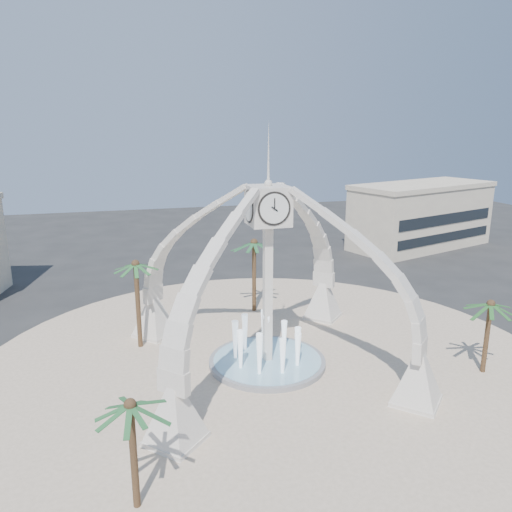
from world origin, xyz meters
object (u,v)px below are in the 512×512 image
object	(u,v)px
clock_tower	(268,274)
palm_west	(136,265)
palm_east	(491,305)
fountain	(267,361)
palm_north	(254,243)
palm_south	(130,406)

from	to	relation	value
clock_tower	palm_west	size ratio (longest dim) A/B	2.52
palm_east	fountain	bearing A→B (deg)	160.21
palm_north	palm_south	distance (m)	24.14
clock_tower	palm_south	bearing A→B (deg)	-129.39
palm_east	palm_west	distance (m)	24.10
palm_east	palm_west	size ratio (longest dim) A/B	0.77
fountain	clock_tower	bearing A→B (deg)	-90.00
palm_west	palm_south	distance (m)	16.54
clock_tower	palm_north	size ratio (longest dim) A/B	2.56
clock_tower	fountain	xyz separation A→B (m)	(0.00, 0.00, -6.20)
clock_tower	palm_south	size ratio (longest dim) A/B	3.22
palm_east	palm_north	distance (m)	19.14
clock_tower	palm_east	xyz separation A→B (m)	(13.55, -4.88, -1.72)
palm_east	palm_west	bearing A→B (deg)	155.18
palm_east	palm_north	size ratio (longest dim) A/B	0.78
fountain	palm_east	distance (m)	15.09
clock_tower	palm_south	distance (m)	14.62
fountain	palm_north	xyz separation A→B (m)	(1.84, 10.20, 5.88)
clock_tower	fountain	distance (m)	6.20
fountain	palm_north	bearing A→B (deg)	79.78
clock_tower	palm_east	bearing A→B (deg)	-19.79
fountain	palm_east	xyz separation A→B (m)	(13.55, -4.88, 4.49)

